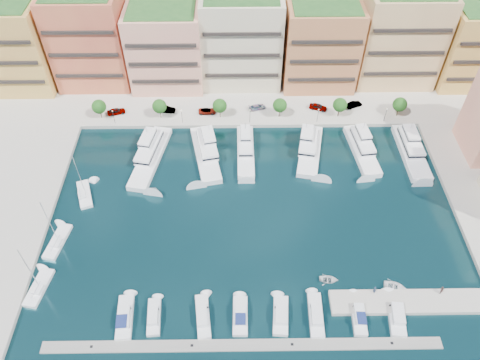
{
  "coord_description": "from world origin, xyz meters",
  "views": [
    {
      "loc": [
        -3.8,
        -65.67,
        81.78
      ],
      "look_at": [
        -2.94,
        5.26,
        6.0
      ],
      "focal_mm": 35.0,
      "sensor_mm": 36.0,
      "label": 1
    }
  ],
  "objects_px": {
    "lamppost_0": "(113,115)",
    "tender_2": "(395,286)",
    "car_5": "(354,105)",
    "person_0": "(375,290)",
    "sailboat_0": "(39,288)",
    "sailboat_1": "(58,242)",
    "yacht_4": "(310,148)",
    "lamppost_3": "(318,113)",
    "tree_3": "(280,105)",
    "yacht_5": "(362,147)",
    "yacht_3": "(246,148)",
    "cruiser_1": "(125,318)",
    "yacht_2": "(206,151)",
    "tree_5": "(400,104)",
    "cruiser_2": "(154,317)",
    "car_3": "(257,107)",
    "cruiser_3": "(203,317)",
    "lamppost_4": "(386,113)",
    "cruiser_6": "(316,315)",
    "car_1": "(166,109)",
    "yacht_1": "(151,155)",
    "lamppost_1": "(182,114)",
    "tree_0": "(99,107)",
    "tree_1": "(159,106)",
    "tender_0": "(329,280)",
    "car_2": "(207,111)",
    "sailboat_2": "(85,195)",
    "cruiser_8": "(396,315)",
    "cruiser_4": "(240,316)",
    "person_1": "(441,290)",
    "tree_2": "(220,106)",
    "tree_4": "(340,105)",
    "lamppost_2": "(250,114)"
  },
  "relations": [
    {
      "from": "lamppost_4",
      "to": "car_1",
      "type": "relative_size",
      "value": 0.85
    },
    {
      "from": "tree_0",
      "to": "car_5",
      "type": "xyz_separation_m",
      "value": [
        68.95,
        3.94,
        -2.98
      ]
    },
    {
      "from": "lamppost_3",
      "to": "lamppost_4",
      "type": "height_order",
      "value": "same"
    },
    {
      "from": "tree_3",
      "to": "yacht_5",
      "type": "bearing_deg",
      "value": -32.58
    },
    {
      "from": "car_1",
      "to": "yacht_1",
      "type": "bearing_deg",
      "value": 178.5
    },
    {
      "from": "tree_3",
      "to": "yacht_5",
      "type": "relative_size",
      "value": 0.3
    },
    {
      "from": "tree_5",
      "to": "cruiser_2",
      "type": "bearing_deg",
      "value": -135.64
    },
    {
      "from": "yacht_3",
      "to": "cruiser_1",
      "type": "height_order",
      "value": "yacht_3"
    },
    {
      "from": "yacht_4",
      "to": "cruiser_1",
      "type": "xyz_separation_m",
      "value": [
        -39.69,
        -45.21,
        -0.52
      ]
    },
    {
      "from": "car_5",
      "to": "cruiser_6",
      "type": "bearing_deg",
      "value": 139.75
    },
    {
      "from": "cruiser_4",
      "to": "yacht_3",
      "type": "bearing_deg",
      "value": 87.61
    },
    {
      "from": "lamppost_0",
      "to": "lamppost_4",
      "type": "bearing_deg",
      "value": 0.0
    },
    {
      "from": "tree_5",
      "to": "lamppost_2",
      "type": "xyz_separation_m",
      "value": [
        -40.0,
        -2.3,
        -0.92
      ]
    },
    {
      "from": "sailboat_0",
      "to": "person_0",
      "type": "height_order",
      "value": "sailboat_0"
    },
    {
      "from": "yacht_2",
      "to": "tender_2",
      "type": "distance_m",
      "value": 54.51
    },
    {
      "from": "lamppost_0",
      "to": "sailboat_1",
      "type": "height_order",
      "value": "sailboat_1"
    },
    {
      "from": "sailboat_2",
      "to": "car_5",
      "type": "bearing_deg",
      "value": 24.6
    },
    {
      "from": "tree_5",
      "to": "lamppost_0",
      "type": "height_order",
      "value": "tree_5"
    },
    {
      "from": "car_2",
      "to": "cruiser_4",
      "type": "bearing_deg",
      "value": -173.92
    },
    {
      "from": "cruiser_3",
      "to": "tender_2",
      "type": "height_order",
      "value": "cruiser_3"
    },
    {
      "from": "lamppost_0",
      "to": "car_1",
      "type": "distance_m",
      "value": 14.2
    },
    {
      "from": "person_1",
      "to": "cruiser_3",
      "type": "bearing_deg",
      "value": -35.74
    },
    {
      "from": "tree_5",
      "to": "lamppost_1",
      "type": "height_order",
      "value": "tree_5"
    },
    {
      "from": "lamppost_0",
      "to": "tender_2",
      "type": "xyz_separation_m",
      "value": [
        63.24,
        -49.78,
        -3.38
      ]
    },
    {
      "from": "cruiser_8",
      "to": "sailboat_0",
      "type": "distance_m",
      "value": 69.07
    },
    {
      "from": "tree_4",
      "to": "lamppost_3",
      "type": "bearing_deg",
      "value": -159.03
    },
    {
      "from": "car_1",
      "to": "yacht_3",
      "type": "bearing_deg",
      "value": -119.06
    },
    {
      "from": "sailboat_2",
      "to": "tender_2",
      "type": "height_order",
      "value": "sailboat_2"
    },
    {
      "from": "cruiser_3",
      "to": "car_5",
      "type": "distance_m",
      "value": 73.39
    },
    {
      "from": "lamppost_0",
      "to": "cruiser_3",
      "type": "bearing_deg",
      "value": -65.22
    },
    {
      "from": "cruiser_3",
      "to": "tender_0",
      "type": "height_order",
      "value": "cruiser_3"
    },
    {
      "from": "lamppost_3",
      "to": "yacht_2",
      "type": "xyz_separation_m",
      "value": [
        -29.38,
        -11.33,
        -2.62
      ]
    },
    {
      "from": "car_5",
      "to": "car_3",
      "type": "bearing_deg",
      "value": 67.39
    },
    {
      "from": "lamppost_4",
      "to": "cruiser_6",
      "type": "relative_size",
      "value": 0.46
    },
    {
      "from": "tender_0",
      "to": "car_3",
      "type": "distance_m",
      "value": 55.04
    },
    {
      "from": "car_3",
      "to": "lamppost_4",
      "type": "bearing_deg",
      "value": -117.47
    },
    {
      "from": "car_1",
      "to": "car_2",
      "type": "height_order",
      "value": "car_1"
    },
    {
      "from": "lamppost_1",
      "to": "cruiser_1",
      "type": "relative_size",
      "value": 0.46
    },
    {
      "from": "yacht_2",
      "to": "tender_0",
      "type": "bearing_deg",
      "value": -54.86
    },
    {
      "from": "tree_1",
      "to": "yacht_2",
      "type": "distance_m",
      "value": 18.9
    },
    {
      "from": "cruiser_2",
      "to": "tender_0",
      "type": "height_order",
      "value": "cruiser_2"
    },
    {
      "from": "yacht_1",
      "to": "cruiser_3",
      "type": "relative_size",
      "value": 2.51
    },
    {
      "from": "yacht_4",
      "to": "lamppost_3",
      "type": "bearing_deg",
      "value": 73.54
    },
    {
      "from": "yacht_5",
      "to": "sailboat_1",
      "type": "height_order",
      "value": "sailboat_1"
    },
    {
      "from": "cruiser_8",
      "to": "tree_2",
      "type": "bearing_deg",
      "value": 120.35
    },
    {
      "from": "cruiser_1",
      "to": "car_2",
      "type": "xyz_separation_m",
      "value": [
        13.31,
        59.83,
        1.1
      ]
    },
    {
      "from": "lamppost_4",
      "to": "cruiser_1",
      "type": "bearing_deg",
      "value": -137.46
    },
    {
      "from": "sailboat_0",
      "to": "sailboat_1",
      "type": "bearing_deg",
      "value": 85.43
    },
    {
      "from": "car_5",
      "to": "person_0",
      "type": "relative_size",
      "value": 2.41
    },
    {
      "from": "yacht_1",
      "to": "sailboat_2",
      "type": "xyz_separation_m",
      "value": [
        -13.95,
        -12.5,
        -0.78
      ]
    }
  ]
}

